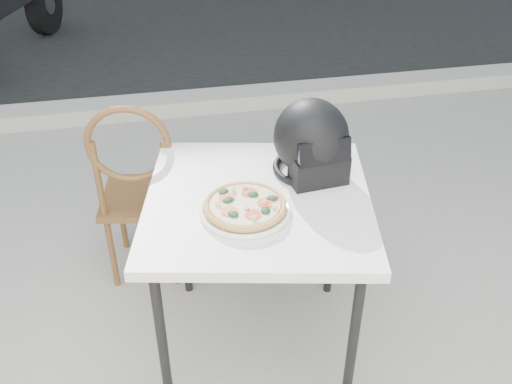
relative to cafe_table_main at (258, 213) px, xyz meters
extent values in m
cube|color=#A5A39A|center=(-0.59, 2.46, -0.66)|extent=(30.00, 0.25, 0.12)
cube|color=white|center=(0.00, 0.00, 0.05)|extent=(0.99, 0.99, 0.04)
cylinder|color=black|center=(-0.41, -0.26, -0.35)|extent=(0.04, 0.04, 0.75)
cylinder|color=black|center=(0.26, -0.41, -0.35)|extent=(0.04, 0.04, 0.75)
cylinder|color=black|center=(-0.26, 0.41, -0.35)|extent=(0.04, 0.04, 0.75)
cylinder|color=black|center=(0.41, 0.26, -0.35)|extent=(0.04, 0.04, 0.75)
cylinder|color=white|center=(-0.07, -0.09, 0.08)|extent=(0.32, 0.32, 0.01)
torus|color=white|center=(-0.07, -0.09, 0.08)|extent=(0.33, 0.33, 0.02)
cylinder|color=tan|center=(-0.07, -0.09, 0.10)|extent=(0.37, 0.37, 0.01)
torus|color=tan|center=(-0.07, -0.09, 0.10)|extent=(0.38, 0.38, 0.02)
cylinder|color=#A82012|center=(-0.07, -0.09, 0.11)|extent=(0.33, 0.33, 0.00)
cylinder|color=beige|center=(-0.07, -0.09, 0.11)|extent=(0.32, 0.32, 0.00)
cylinder|color=#D84725|center=(0.01, -0.10, 0.11)|extent=(0.07, 0.07, 0.00)
cylinder|color=#D84725|center=(-0.04, -0.02, 0.11)|extent=(0.07, 0.07, 0.00)
cylinder|color=#D84725|center=(-0.12, -0.04, 0.11)|extent=(0.07, 0.07, 0.00)
cylinder|color=#D84725|center=(-0.13, -0.12, 0.11)|extent=(0.07, 0.07, 0.00)
cylinder|color=#D84725|center=(-0.05, -0.16, 0.11)|extent=(0.07, 0.07, 0.00)
ellipsoid|color=#123315|center=(-0.03, -0.04, 0.11)|extent=(0.05, 0.04, 0.01)
ellipsoid|color=#123315|center=(-0.12, -0.06, 0.11)|extent=(0.05, 0.05, 0.01)
ellipsoid|color=#123315|center=(0.00, -0.14, 0.11)|extent=(0.04, 0.05, 0.01)
ellipsoid|color=#123315|center=(-0.12, -0.14, 0.11)|extent=(0.05, 0.05, 0.01)
ellipsoid|color=#123315|center=(0.04, -0.08, 0.11)|extent=(0.05, 0.04, 0.01)
ellipsoid|color=#123315|center=(-0.13, 0.00, 0.11)|extent=(0.05, 0.05, 0.01)
cylinder|color=#EDE791|center=(-0.07, -0.12, 0.12)|extent=(0.02, 0.03, 0.02)
cylinder|color=#EDE791|center=(-0.09, 0.00, 0.12)|extent=(0.03, 0.03, 0.02)
cylinder|color=#EDE791|center=(0.00, -0.10, 0.12)|extent=(0.03, 0.02, 0.02)
cylinder|color=#EDE791|center=(-0.05, 0.01, 0.12)|extent=(0.02, 0.03, 0.02)
cylinder|color=#EDE791|center=(-0.05, -0.18, 0.12)|extent=(0.03, 0.03, 0.02)
cylinder|color=#EDE791|center=(-0.16, -0.08, 0.12)|extent=(0.03, 0.02, 0.02)
cylinder|color=#EDE791|center=(0.03, -0.13, 0.12)|extent=(0.02, 0.02, 0.02)
cylinder|color=#EDE791|center=(-0.12, -0.13, 0.12)|extent=(0.03, 0.03, 0.02)
ellipsoid|color=black|center=(0.24, 0.15, 0.22)|extent=(0.32, 0.33, 0.30)
cube|color=black|center=(0.25, 0.05, 0.13)|extent=(0.22, 0.13, 0.12)
torus|color=black|center=(0.24, 0.15, 0.09)|extent=(0.32, 0.32, 0.03)
cube|color=black|center=(0.25, 0.02, 0.23)|extent=(0.21, 0.06, 0.09)
cube|color=brown|center=(-0.44, 0.64, -0.30)|extent=(0.43, 0.43, 0.03)
cylinder|color=brown|center=(-0.27, 0.77, -0.51)|extent=(0.03, 0.03, 0.42)
cylinder|color=brown|center=(-0.56, 0.81, -0.51)|extent=(0.03, 0.03, 0.42)
cylinder|color=brown|center=(-0.31, 0.47, -0.51)|extent=(0.03, 0.03, 0.42)
cylinder|color=brown|center=(-0.61, 0.52, -0.51)|extent=(0.03, 0.03, 0.42)
cylinder|color=brown|center=(-0.32, 0.46, -0.10)|extent=(0.03, 0.03, 0.40)
cylinder|color=brown|center=(-0.61, 0.51, -0.10)|extent=(0.03, 0.03, 0.40)
torus|color=brown|center=(-0.47, 0.48, 0.08)|extent=(0.37, 0.09, 0.37)
cylinder|color=black|center=(-1.31, 4.65, -0.41)|extent=(0.31, 0.62, 0.62)
cylinder|color=slate|center=(-1.31, 4.65, -0.41)|extent=(0.20, 0.24, 0.21)
camera|label=1|loc=(-0.36, -1.71, 1.26)|focal=40.00mm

